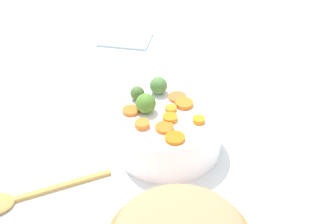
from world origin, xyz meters
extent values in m
cube|color=white|center=(0.00, 0.00, 0.01)|extent=(2.40, 2.40, 0.02)
cylinder|color=white|center=(-0.01, -0.03, 0.06)|extent=(0.22, 0.22, 0.09)
cylinder|color=orange|center=(0.05, -0.06, 0.11)|extent=(0.03, 0.03, 0.01)
cylinder|color=orange|center=(-0.01, -0.11, 0.11)|extent=(0.06, 0.06, 0.01)
cylinder|color=orange|center=(0.02, 0.03, 0.11)|extent=(0.05, 0.05, 0.01)
cylinder|color=orange|center=(-0.07, -0.05, 0.11)|extent=(0.03, 0.03, 0.01)
cylinder|color=orange|center=(-0.03, -0.07, 0.11)|extent=(0.04, 0.04, 0.01)
cylinder|color=orange|center=(-0.01, -0.04, 0.11)|extent=(0.04, 0.04, 0.01)
cylinder|color=orange|center=(0.03, 0.00, 0.11)|extent=(0.05, 0.05, 0.01)
cylinder|color=orange|center=(-0.08, 0.00, 0.11)|extent=(0.05, 0.05, 0.01)
cylinder|color=orange|center=(0.00, -0.01, 0.11)|extent=(0.03, 0.03, 0.01)
sphere|color=#52862D|center=(-0.05, -0.01, 0.13)|extent=(0.04, 0.04, 0.04)
sphere|color=#50823F|center=(-0.01, 0.06, 0.13)|extent=(0.04, 0.04, 0.04)
sphere|color=#496C32|center=(-0.06, 0.04, 0.12)|extent=(0.03, 0.03, 0.03)
cube|color=#B78D46|center=(-0.24, -0.10, 0.02)|extent=(0.20, 0.05, 0.01)
cube|color=#9DB4C3|center=(-0.03, 0.48, 0.02)|extent=(0.18, 0.15, 0.01)
camera|label=1|loc=(-0.18, -0.81, 0.70)|focal=51.91mm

